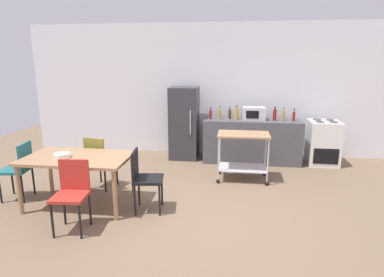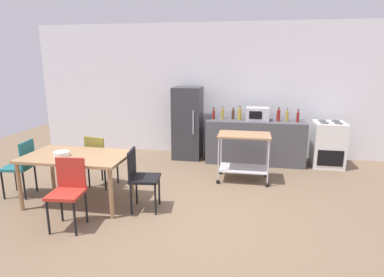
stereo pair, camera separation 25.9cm
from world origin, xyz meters
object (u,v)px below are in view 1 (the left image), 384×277
object	(u,v)px
bottle_sparkling_water	(219,114)
refrigerator	(184,123)
microwave	(254,113)
stove_oven	(323,143)
chair_red	(72,191)
bottle_soy_sauce	(283,115)
bottle_vinegar	(230,114)
chair_teal	(19,167)
dining_table	(78,162)
chair_olive	(99,159)
kitchen_cart	(243,149)
bottle_hot_sauce	(211,114)
chair_black	(144,176)
bottle_wine	(294,116)
fruit_bowl	(62,156)
bottle_sesame_oil	(236,114)
bottle_soda	(275,115)

from	to	relation	value
bottle_sparkling_water	refrigerator	bearing A→B (deg)	173.54
microwave	stove_oven	bearing A→B (deg)	-0.52
chair_red	bottle_soy_sauce	world-z (taller)	bottle_soy_sauce
stove_oven	bottle_vinegar	bearing A→B (deg)	178.62
chair_teal	bottle_sparkling_water	xyz separation A→B (m)	(2.92, 2.43, 0.49)
stove_oven	bottle_soy_sauce	size ratio (longest dim) A/B	3.55
dining_table	chair_olive	xyz separation A→B (m)	(0.03, 0.66, -0.15)
kitchen_cart	bottle_hot_sauce	world-z (taller)	bottle_hot_sauce
chair_red	stove_oven	distance (m)	4.98
bottle_sparkling_water	bottle_vinegar	bearing A→B (deg)	13.16
chair_teal	chair_black	distance (m)	2.00
chair_teal	kitchen_cart	world-z (taller)	chair_teal
bottle_hot_sauce	refrigerator	bearing A→B (deg)	167.60
chair_olive	kitchen_cart	size ratio (longest dim) A/B	0.98
chair_teal	microwave	size ratio (longest dim) A/B	1.93
bottle_wine	fruit_bowl	xyz separation A→B (m)	(-3.60, -2.58, -0.22)
chair_teal	microwave	bearing A→B (deg)	116.99
chair_black	bottle_vinegar	bearing A→B (deg)	-30.69
bottle_sesame_oil	bottle_soy_sauce	distance (m)	0.95
chair_teal	bottle_soda	xyz separation A→B (m)	(4.05, 2.40, 0.50)
fruit_bowl	bottle_sesame_oil	bearing A→B (deg)	46.93
dining_table	chair_red	world-z (taller)	chair_red
bottle_soy_sauce	kitchen_cart	bearing A→B (deg)	-126.17
chair_teal	chair_red	bearing A→B (deg)	51.41
chair_black	bottle_soda	distance (m)	3.31
chair_teal	kitchen_cart	distance (m)	3.65
chair_black	bottle_vinegar	xyz separation A→B (m)	(1.14, 2.63, 0.48)
bottle_hot_sauce	bottle_vinegar	bearing A→B (deg)	13.11
chair_teal	bottle_sparkling_water	distance (m)	3.83
refrigerator	bottle_hot_sauce	distance (m)	0.63
bottle_soy_sauce	bottle_hot_sauce	bearing A→B (deg)	-178.78
chair_black	fruit_bowl	size ratio (longest dim) A/B	3.92
refrigerator	bottle_wine	size ratio (longest dim) A/B	6.02
bottle_sesame_oil	microwave	world-z (taller)	bottle_sesame_oil
dining_table	bottle_soy_sauce	world-z (taller)	bottle_soy_sauce
bottle_soy_sauce	bottle_wine	size ratio (longest dim) A/B	1.00
kitchen_cart	fruit_bowl	xyz separation A→B (m)	(-2.58, -1.49, 0.21)
chair_black	bottle_hot_sauce	size ratio (longest dim) A/B	3.57
chair_black	fruit_bowl	distance (m)	1.20
bottle_sesame_oil	bottle_soy_sauce	xyz separation A→B (m)	(0.95, -0.01, -0.01)
chair_olive	refrigerator	world-z (taller)	refrigerator
bottle_hot_sauce	bottle_soda	xyz separation A→B (m)	(1.31, 0.01, 0.02)
dining_table	bottle_vinegar	xyz separation A→B (m)	(2.13, 2.58, 0.33)
dining_table	stove_oven	distance (m)	4.78
dining_table	fruit_bowl	bearing A→B (deg)	-153.25
dining_table	chair_black	world-z (taller)	chair_black
chair_olive	chair_red	world-z (taller)	same
chair_olive	bottle_hot_sauce	xyz separation A→B (m)	(1.70, 1.83, 0.48)
fruit_bowl	bottle_soda	bearing A→B (deg)	38.72
bottle_hot_sauce	bottle_soda	distance (m)	1.31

